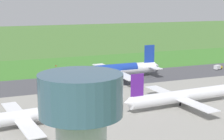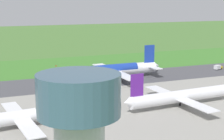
{
  "view_description": "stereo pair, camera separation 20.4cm",
  "coord_description": "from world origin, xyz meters",
  "px_view_note": "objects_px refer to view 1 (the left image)",
  "views": [
    {
      "loc": [
        62.72,
        156.75,
        37.96
      ],
      "look_at": [
        -1.79,
        0.0,
        4.5
      ],
      "focal_mm": 56.24,
      "sensor_mm": 36.0,
      "label": 1
    },
    {
      "loc": [
        62.53,
        156.83,
        37.96
      ],
      "look_at": [
        -1.79,
        0.0,
        4.5
      ],
      "focal_mm": 56.24,
      "sensor_mm": 36.0,
      "label": 2
    }
  ],
  "objects_px": {
    "service_truck_baggage": "(218,67)",
    "airliner_main": "(113,70)",
    "no_stopping_sign": "(56,67)",
    "airliner_parked_far": "(23,116)",
    "airliner_parked_mid": "(180,96)",
    "traffic_cone_orange": "(49,69)"
  },
  "relations": [
    {
      "from": "airliner_main",
      "to": "airliner_parked_far",
      "type": "bearing_deg",
      "value": 45.67
    },
    {
      "from": "airliner_parked_mid",
      "to": "service_truck_baggage",
      "type": "height_order",
      "value": "airliner_parked_mid"
    },
    {
      "from": "airliner_main",
      "to": "traffic_cone_orange",
      "type": "height_order",
      "value": "airliner_main"
    },
    {
      "from": "airliner_main",
      "to": "traffic_cone_orange",
      "type": "bearing_deg",
      "value": -57.05
    },
    {
      "from": "service_truck_baggage",
      "to": "airliner_main",
      "type": "bearing_deg",
      "value": -0.66
    },
    {
      "from": "airliner_parked_far",
      "to": "no_stopping_sign",
      "type": "xyz_separation_m",
      "value": [
        -30.64,
        -85.37,
        -1.96
      ]
    },
    {
      "from": "no_stopping_sign",
      "to": "airliner_main",
      "type": "bearing_deg",
      "value": 122.24
    },
    {
      "from": "airliner_main",
      "to": "airliner_parked_mid",
      "type": "xyz_separation_m",
      "value": [
        -5.24,
        51.65,
        -0.61
      ]
    },
    {
      "from": "service_truck_baggage",
      "to": "traffic_cone_orange",
      "type": "height_order",
      "value": "service_truck_baggage"
    },
    {
      "from": "airliner_main",
      "to": "airliner_parked_far",
      "type": "xyz_separation_m",
      "value": [
        51.33,
        52.55,
        -0.79
      ]
    },
    {
      "from": "no_stopping_sign",
      "to": "traffic_cone_orange",
      "type": "bearing_deg",
      "value": -51.7
    },
    {
      "from": "airliner_parked_far",
      "to": "service_truck_baggage",
      "type": "relative_size",
      "value": 7.18
    },
    {
      "from": "airliner_parked_mid",
      "to": "traffic_cone_orange",
      "type": "bearing_deg",
      "value": -71.78
    },
    {
      "from": "airliner_parked_far",
      "to": "service_truck_baggage",
      "type": "bearing_deg",
      "value": -155.75
    },
    {
      "from": "airliner_main",
      "to": "service_truck_baggage",
      "type": "relative_size",
      "value": 8.69
    },
    {
      "from": "airliner_parked_mid",
      "to": "no_stopping_sign",
      "type": "distance_m",
      "value": 88.39
    },
    {
      "from": "service_truck_baggage",
      "to": "no_stopping_sign",
      "type": "distance_m",
      "value": 90.81
    },
    {
      "from": "service_truck_baggage",
      "to": "no_stopping_sign",
      "type": "bearing_deg",
      "value": -21.68
    },
    {
      "from": "airliner_parked_far",
      "to": "no_stopping_sign",
      "type": "relative_size",
      "value": 16.53
    },
    {
      "from": "airliner_parked_mid",
      "to": "no_stopping_sign",
      "type": "bearing_deg",
      "value": -72.93
    },
    {
      "from": "airliner_main",
      "to": "traffic_cone_orange",
      "type": "xyz_separation_m",
      "value": [
        23.91,
        -36.89,
        -4.08
      ]
    },
    {
      "from": "traffic_cone_orange",
      "to": "airliner_parked_mid",
      "type": "bearing_deg",
      "value": 108.22
    }
  ]
}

